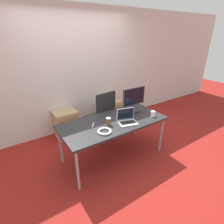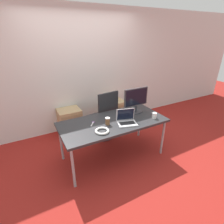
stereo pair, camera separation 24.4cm
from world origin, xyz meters
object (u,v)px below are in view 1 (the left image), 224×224
object	(u,v)px
monitor	(134,100)
cabinet_right	(109,112)
cabinet_left	(66,124)
mouse	(124,116)
office_chair	(101,121)
laptop_center	(127,120)
cable_coil	(105,131)
coffee_cup_white	(153,114)
coffee_cup_brown	(108,121)

from	to	relation	value
monitor	cabinet_right	bearing A→B (deg)	83.27
cabinet_left	mouse	bearing A→B (deg)	-58.35
office_chair	laptop_center	world-z (taller)	office_chair
cabinet_right	laptop_center	bearing A→B (deg)	-110.88
office_chair	cable_coil	size ratio (longest dim) A/B	4.87
coffee_cup_white	coffee_cup_brown	world-z (taller)	coffee_cup_brown
cabinet_right	mouse	world-z (taller)	mouse
office_chair	cable_coil	bearing A→B (deg)	-116.51
cabinet_left	cabinet_right	bearing A→B (deg)	0.00
mouse	cable_coil	distance (m)	0.61
mouse	coffee_cup_brown	size ratio (longest dim) A/B	0.56
laptop_center	cabinet_left	bearing A→B (deg)	114.65
monitor	mouse	bearing A→B (deg)	-161.70
mouse	cabinet_right	bearing A→B (deg)	69.42
cable_coil	cabinet_left	bearing A→B (deg)	95.61
cabinet_right	laptop_center	size ratio (longest dim) A/B	1.64
office_chair	laptop_center	bearing A→B (deg)	-89.03
laptop_center	mouse	distance (m)	0.22
monitor	coffee_cup_white	world-z (taller)	monitor
coffee_cup_white	coffee_cup_brown	xyz separation A→B (m)	(-0.81, 0.18, 0.01)
cabinet_right	coffee_cup_white	size ratio (longest dim) A/B	5.73
monitor	mouse	world-z (taller)	monitor
cabinet_right	coffee_cup_brown	world-z (taller)	coffee_cup_brown
laptop_center	monitor	size ratio (longest dim) A/B	0.73
cabinet_right	monitor	world-z (taller)	monitor
monitor	coffee_cup_white	xyz separation A→B (m)	(0.14, -0.38, -0.18)
cabinet_left	cabinet_right	distance (m)	1.11
monitor	coffee_cup_brown	distance (m)	0.73
coffee_cup_brown	cable_coil	size ratio (longest dim) A/B	0.56
coffee_cup_white	coffee_cup_brown	size ratio (longest dim) A/B	0.83
office_chair	mouse	bearing A→B (deg)	-81.40
laptop_center	cabinet_right	bearing A→B (deg)	69.12
cabinet_right	coffee_cup_brown	size ratio (longest dim) A/B	4.77
coffee_cup_brown	cable_coil	bearing A→B (deg)	-136.69
office_chair	cabinet_right	size ratio (longest dim) A/B	1.82
cabinet_right	monitor	distance (m)	1.22
cabinet_right	coffee_cup_white	bearing A→B (deg)	-89.39
cabinet_left	coffee_cup_brown	xyz separation A→B (m)	(0.31, -1.22, 0.49)
cabinet_right	mouse	distance (m)	1.28
cabinet_left	coffee_cup_brown	distance (m)	1.35
mouse	coffee_cup_white	world-z (taller)	coffee_cup_white
office_chair	cabinet_left	distance (m)	0.76
cabinet_right	laptop_center	distance (m)	1.50
coffee_cup_white	cabinet_left	bearing A→B (deg)	128.87
laptop_center	cable_coil	bearing A→B (deg)	-172.42
cabinet_left	office_chair	bearing A→B (deg)	-38.45
laptop_center	monitor	distance (m)	0.52
office_chair	monitor	distance (m)	0.88
coffee_cup_white	coffee_cup_brown	distance (m)	0.83
laptop_center	cable_coil	distance (m)	0.48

